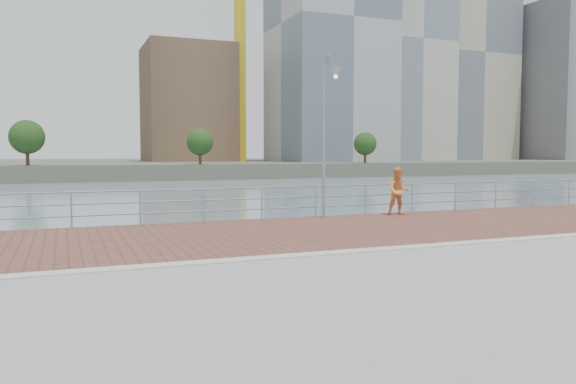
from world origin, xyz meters
name	(u,v)px	position (x,y,z in m)	size (l,w,h in m)	color
water	(321,343)	(0.00, 0.00, -2.00)	(400.00, 400.00, 0.00)	slate
seawall	(470,384)	(0.00, -5.00, -1.00)	(40.00, 24.00, 2.00)	gray
brick_lane	(267,234)	(0.00, 3.60, 0.01)	(40.00, 6.80, 0.02)	brown
curb	(321,254)	(0.00, 0.00, 0.03)	(40.00, 0.40, 0.06)	#B7B5AD
far_shore	(89,166)	(0.00, 122.50, -0.75)	(320.00, 95.00, 2.50)	#4C5142
guardrail	(233,200)	(0.00, 7.00, 0.69)	(39.06, 0.06, 1.13)	#8C9EA8
street_lamp	(329,108)	(3.16, 6.11, 3.84)	(0.39, 1.15, 5.40)	gray
bystander	(399,191)	(6.11, 6.28, 0.89)	(0.85, 0.66, 1.74)	#F08C46
tower_crane	(227,3)	(27.36, 104.00, 33.50)	(47.00, 2.00, 50.70)	gold
skyline	(245,51)	(31.24, 104.33, 23.94)	(233.00, 41.00, 56.82)	#ADA38E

